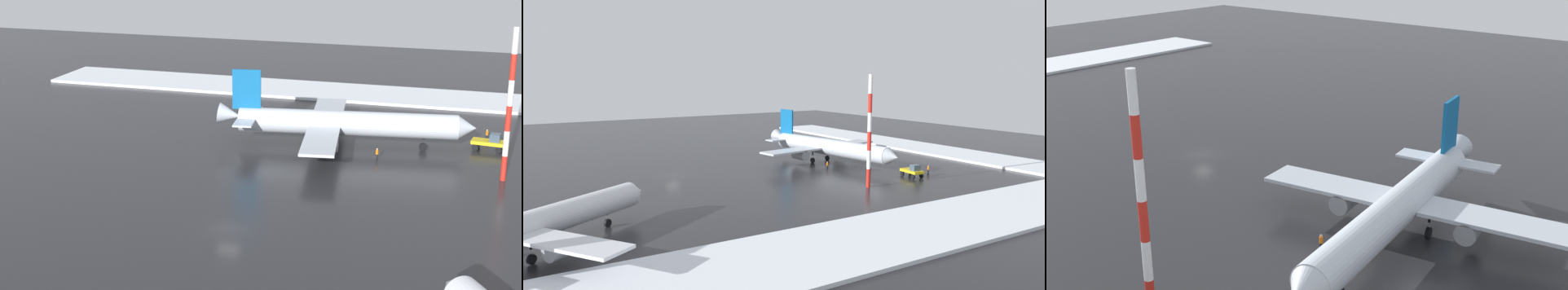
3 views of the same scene
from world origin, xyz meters
The scene contains 7 objects.
ground_plane centered at (0.00, 0.00, 0.00)m, with size 240.00×240.00×0.00m, color #232326.
snow_bank_right centered at (67.00, 0.00, 0.24)m, with size 14.00×116.00×0.48m, color white.
airplane_foreground_jet centered at (33.38, -5.45, 3.64)m, with size 30.86×37.02×11.01m.
pushback_tug centered at (38.14, -26.21, 1.28)m, with size 2.81×4.85×2.50m.
ground_crew_mid_apron centered at (28.87, -11.52, 0.97)m, with size 0.36×0.36×1.71m.
ground_crew_near_tug centered at (43.04, -25.64, 0.97)m, with size 0.36×0.36×1.71m.
antenna_mast centered at (25.26, -28.20, 9.77)m, with size 0.70×0.70×19.54m.
Camera 1 is at (-75.52, -26.72, 33.74)m, focal length 55.00 mm.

